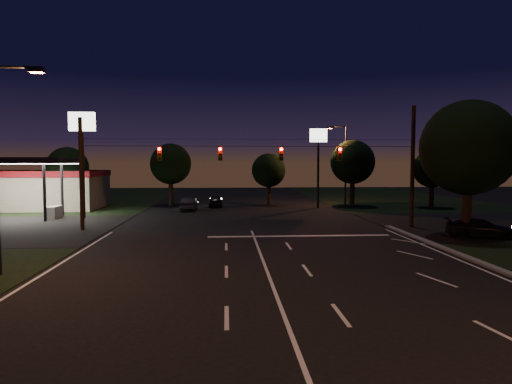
{
  "coord_description": "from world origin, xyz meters",
  "views": [
    {
      "loc": [
        -1.81,
        -17.92,
        4.81
      ],
      "look_at": [
        0.05,
        10.13,
        3.0
      ],
      "focal_mm": 32.0,
      "sensor_mm": 36.0,
      "label": 1
    }
  ],
  "objects": [
    {
      "name": "street_light_right_far",
      "position": [
        11.24,
        32.0,
        5.24
      ],
      "size": [
        2.2,
        0.35,
        9.0
      ],
      "color": "black",
      "rests_on": "ground"
    },
    {
      "name": "pole_sign_right",
      "position": [
        8.0,
        30.0,
        6.24
      ],
      "size": [
        1.8,
        0.3,
        8.4
      ],
      "color": "black",
      "rests_on": "ground"
    },
    {
      "name": "tree_right_near",
      "position": [
        13.53,
        10.17,
        5.68
      ],
      "size": [
        6.0,
        6.0,
        8.76
      ],
      "color": "black",
      "rests_on": "ground"
    },
    {
      "name": "signal_span",
      "position": [
        -0.0,
        14.96,
        5.5
      ],
      "size": [
        24.0,
        0.4,
        1.56
      ],
      "color": "black",
      "rests_on": "ground"
    },
    {
      "name": "gas_station",
      "position": [
        -21.86,
        30.39,
        2.38
      ],
      "size": [
        14.2,
        16.1,
        5.25
      ],
      "color": "gray",
      "rests_on": "ground"
    },
    {
      "name": "ground",
      "position": [
        0.0,
        0.0,
        0.0
      ],
      "size": [
        140.0,
        140.0,
        0.0
      ],
      "primitive_type": "plane",
      "color": "black",
      "rests_on": "ground"
    },
    {
      "name": "car_oncoming_b",
      "position": [
        -5.5,
        28.1,
        0.66
      ],
      "size": [
        1.5,
        4.05,
        1.32
      ],
      "primitive_type": "imported",
      "rotation": [
        0.0,
        0.0,
        3.12
      ],
      "color": "black",
      "rests_on": "ground"
    },
    {
      "name": "stop_bar",
      "position": [
        3.0,
        11.5,
        0.01
      ],
      "size": [
        12.0,
        0.5,
        0.01
      ],
      "primitive_type": "cube",
      "color": "silver",
      "rests_on": "ground"
    },
    {
      "name": "tree_far_a",
      "position": [
        -17.98,
        30.12,
        4.26
      ],
      "size": [
        4.2,
        4.2,
        6.42
      ],
      "color": "black",
      "rests_on": "ground"
    },
    {
      "name": "tree_far_e",
      "position": [
        20.02,
        29.11,
        4.11
      ],
      "size": [
        4.0,
        4.0,
        6.18
      ],
      "color": "black",
      "rests_on": "ground"
    },
    {
      "name": "tree_far_b",
      "position": [
        -7.98,
        34.13,
        4.61
      ],
      "size": [
        4.6,
        4.6,
        6.98
      ],
      "color": "black",
      "rests_on": "ground"
    },
    {
      "name": "tree_far_d",
      "position": [
        12.02,
        31.13,
        4.83
      ],
      "size": [
        4.8,
        4.8,
        7.3
      ],
      "color": "black",
      "rests_on": "ground"
    },
    {
      "name": "car_cross",
      "position": [
        14.5,
        10.0,
        0.62
      ],
      "size": [
        4.62,
        3.05,
        1.24
      ],
      "primitive_type": "imported",
      "rotation": [
        0.0,
        0.0,
        1.24
      ],
      "color": "black",
      "rests_on": "ground"
    },
    {
      "name": "utility_pole_left",
      "position": [
        -12.0,
        15.0,
        0.0
      ],
      "size": [
        0.28,
        0.28,
        8.0
      ],
      "primitive_type": "cylinder",
      "color": "black",
      "rests_on": "ground"
    },
    {
      "name": "car_oncoming_a",
      "position": [
        -2.93,
        31.86,
        0.63
      ],
      "size": [
        1.5,
        3.69,
        1.26
      ],
      "primitive_type": "imported",
      "rotation": [
        0.0,
        0.0,
        3.14
      ],
      "color": "black",
      "rests_on": "ground"
    },
    {
      "name": "center_line",
      "position": [
        0.0,
        -6.0,
        0.01
      ],
      "size": [
        0.14,
        40.0,
        0.01
      ],
      "primitive_type": "cube",
      "color": "silver",
      "rests_on": "ground"
    },
    {
      "name": "pole_sign_left_near",
      "position": [
        -14.0,
        22.0,
        6.98
      ],
      "size": [
        2.2,
        0.3,
        9.1
      ],
      "color": "black",
      "rests_on": "ground"
    },
    {
      "name": "street_light_left",
      "position": [
        -11.24,
        2.0,
        5.24
      ],
      "size": [
        2.2,
        0.35,
        9.0
      ],
      "color": "black",
      "rests_on": "ground"
    },
    {
      "name": "utility_pole_right",
      "position": [
        12.0,
        15.0,
        0.0
      ],
      "size": [
        0.3,
        0.3,
        9.0
      ],
      "primitive_type": "cylinder",
      "color": "black",
      "rests_on": "ground"
    },
    {
      "name": "tree_far_c",
      "position": [
        3.02,
        33.1,
        3.9
      ],
      "size": [
        3.8,
        3.8,
        5.86
      ],
      "color": "black",
      "rests_on": "ground"
    },
    {
      "name": "cross_street_right",
      "position": [
        20.0,
        16.0,
        0.0
      ],
      "size": [
        20.0,
        16.0,
        0.02
      ],
      "primitive_type": "cube",
      "color": "black",
      "rests_on": "ground"
    }
  ]
}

